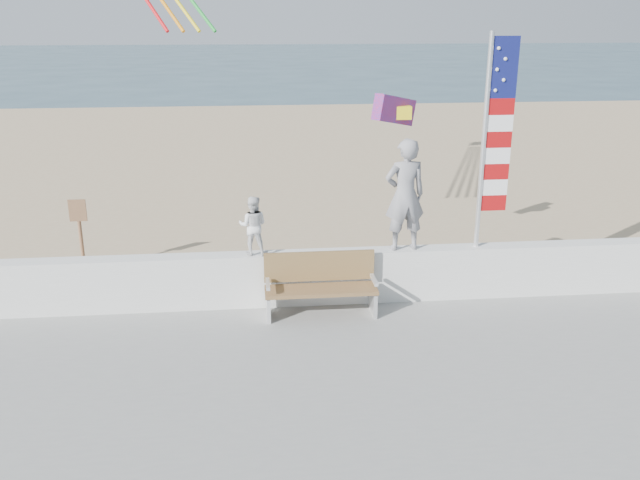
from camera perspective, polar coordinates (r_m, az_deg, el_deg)
The scene contains 9 objects.
ground at distance 9.83m, azimuth -0.09°, elevation -10.88°, with size 220.00×220.00×0.00m, color #294452.
sand at distance 18.18m, azimuth -2.96°, elevation 3.23°, with size 90.00×40.00×0.08m, color tan.
seawall at distance 11.36m, azimuth -1.11°, elevation -3.16°, with size 30.00×0.35×0.90m, color silver.
adult at distance 11.17m, azimuth 7.16°, elevation 3.79°, with size 0.68×0.45×1.87m, color gray.
child at distance 11.01m, azimuth -5.67°, elevation 1.22°, with size 0.47×0.37×0.98m, color silver.
bench at distance 10.93m, azimuth 0.03°, elevation -3.71°, with size 1.80×0.57×1.00m.
flag at distance 11.36m, azimuth 14.29°, elevation 8.67°, with size 0.50×0.08×3.50m.
parafoil_kite at distance 13.21m, azimuth 6.35°, elevation 10.80°, with size 0.95×0.75×0.67m.
sign at distance 13.59m, azimuth -19.56°, elevation 0.82°, with size 0.32×0.07×1.46m.
Camera 1 is at (-0.86, -8.52, 4.82)m, focal length 38.00 mm.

